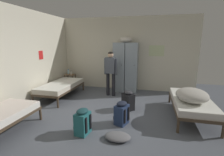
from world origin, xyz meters
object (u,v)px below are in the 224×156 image
Objects in this scene: bed_right at (191,102)px; backpack_black at (128,101)px; backpack_teal at (82,122)px; clothes_pile_grey at (118,137)px; bedding_heap at (192,95)px; shelf_unit at (70,80)px; bed_left_rear at (61,86)px; backpack_navy at (121,113)px; person_traveler at (111,70)px; lotion_bottle at (71,73)px; water_bottle at (68,72)px; locker_bank at (126,66)px.

bed_right is 1.63m from backpack_black.
backpack_black is (0.73, 1.46, 0.00)m from backpack_teal.
clothes_pile_grey is at bearing -137.66° from bed_right.
bed_right is 0.36m from bedding_heap.
bed_left_rear is (0.25, -1.15, 0.04)m from shelf_unit.
person_traveler is at bearing 110.69° from backpack_navy.
lotion_bottle is at bearing 135.20° from backpack_navy.
water_bottle reaches higher than shelf_unit.
person_traveler reaches higher than bed_right.
shelf_unit is at bearing 154.52° from bedding_heap.
lotion_bottle is at bearing 154.59° from bedding_heap.
bed_left_rear is (-2.05, -1.24, -0.59)m from locker_bank.
backpack_navy is (0.34, -2.67, -0.71)m from locker_bank.
clothes_pile_grey is (0.05, -0.64, -0.20)m from backpack_navy.
bed_right is 4.08m from bed_left_rear.
shelf_unit reaches higher than clothes_pile_grey.
backpack_black is at bearing -13.46° from bed_left_rear.
bed_right is 2.75m from backpack_teal.
bedding_heap reaches higher than backpack_teal.
locker_bank reaches higher than lotion_bottle.
shelf_unit is 4.21m from clothes_pile_grey.
bed_right is 3.45× the size of backpack_teal.
backpack_teal is at bearing -58.86° from shelf_unit.
backpack_navy is (-0.03, -0.86, 0.00)m from backpack_black.
clothes_pile_grey is at bearing -49.65° from water_bottle.
bed_right is 3.45× the size of backpack_black.
water_bottle is 4.31m from clothes_pile_grey.
locker_bank is 4.04× the size of clothes_pile_grey.
bed_left_rear is at bearing -74.25° from water_bottle.
bed_right is at bearing -1.49° from backpack_black.
locker_bank is 3.46m from clothes_pile_grey.
shelf_unit is 0.37× the size of person_traveler.
backpack_black reaches higher than bed_right.
bed_left_rear is at bearing 129.42° from backpack_teal.
backpack_navy is 0.68m from clothes_pile_grey.
backpack_teal is (-2.36, -1.42, -0.12)m from bed_right.
bed_left_rear is at bearing -80.79° from lotion_bottle.
backpack_navy is at bearing -44.80° from lotion_bottle.
clothes_pile_grey is (2.76, -3.25, -0.60)m from water_bottle.
bed_left_rear is 1.25m from water_bottle.
backpack_navy is (2.56, -2.54, -0.38)m from lotion_bottle.
locker_bank is 1.34× the size of person_traveler.
bedding_heap is 4.76m from water_bottle.
backpack_navy is (0.71, 0.60, 0.00)m from backpack_teal.
backpack_teal is 0.93m from backpack_navy.
shelf_unit is at bearing 129.70° from clothes_pile_grey.
backpack_black is at bearing 88.15° from backpack_navy.
person_traveler is (1.88, -0.60, 0.59)m from shelf_unit.
bed_right reaches higher than clothes_pile_grey.
bed_left_rear reaches higher than clothes_pile_grey.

